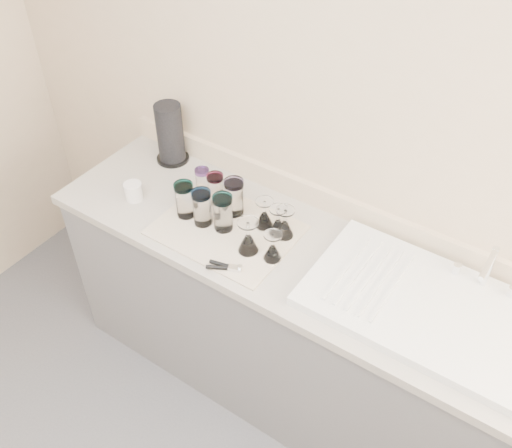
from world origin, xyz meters
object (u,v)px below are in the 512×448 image
Objects in this scene: sink_unit at (424,305)px; goblet_front_right at (272,250)px; paper_towel_roll at (170,134)px; tumbler_magenta at (185,200)px; goblet_back_right at (285,227)px; tumbler_teal at (203,181)px; tumbler_purple at (234,197)px; goblet_front_left at (248,241)px; can_opener at (225,267)px; tumbler_cyan at (216,189)px; goblet_extra at (278,225)px; goblet_back_left at (264,217)px; tumbler_blue at (202,207)px; white_mug at (133,191)px; tumbler_lavender at (223,212)px.

goblet_front_right is (-0.57, -0.09, 0.03)m from sink_unit.
sink_unit is 1.34m from paper_towel_roll.
goblet_back_right is at bearing 16.79° from tumbler_magenta.
tumbler_purple is at bearing -8.79° from tumbler_teal.
goblet_front_left is 0.14m from can_opener.
tumbler_purple reaches higher than tumbler_cyan.
paper_towel_roll reaches higher than goblet_extra.
goblet_back_left is 1.00× the size of goblet_extra.
tumbler_blue reaches higher than tumbler_teal.
tumbler_blue is at bearing -119.45° from tumbler_purple.
goblet_back_right is (0.41, 0.12, -0.04)m from tumbler_magenta.
goblet_front_left reaches higher than goblet_front_right.
paper_towel_roll is at bearing 158.25° from tumbler_cyan.
goblet_back_left is 0.59m from white_mug.
goblet_back_left is (0.22, 0.13, -0.04)m from tumbler_blue.
white_mug is at bearing -166.57° from goblet_extra.
tumbler_teal is 0.79× the size of tumbler_blue.
tumbler_lavender is (-0.83, -0.06, 0.07)m from sink_unit.
sink_unit is 6.24× the size of can_opener.
tumbler_lavender reaches higher than goblet_extra.
goblet_front_left is at bearing -171.39° from goblet_front_right.
tumbler_cyan is at bearing 176.72° from goblet_extra.
tumbler_magenta is at bearing -162.88° from goblet_extra.
tumbler_lavender reaches higher than goblet_back_left.
goblet_back_left is at bearing -2.10° from tumbler_cyan.
white_mug is (-0.67, -0.16, -0.01)m from goblet_back_right.
tumbler_cyan reaches higher than goblet_back_right.
tumbler_cyan is at bearing 174.13° from tumbler_purple.
goblet_front_left reaches higher than white_mug.
tumbler_teal is at bearing 171.21° from tumbler_purple.
white_mug is at bearing -166.62° from goblet_back_right.
goblet_front_left is at bearing -26.63° from tumbler_teal.
white_mug is (-0.60, -0.01, -0.02)m from goblet_front_left.
goblet_back_left reaches higher than goblet_front_right.
tumbler_blue is 0.31m from goblet_extra.
tumbler_blue is at bearing -174.98° from sink_unit.
sink_unit is 1.02m from tumbler_magenta.
goblet_extra is at bearing -2.04° from tumbler_purple.
can_opener is at bearing -87.90° from goblet_back_left.
paper_towel_roll is at bearing 166.57° from goblet_extra.
tumbler_lavender is 0.26m from goblet_front_right.
can_opener is 0.46× the size of paper_towel_roll.
goblet_back_left is at bearing 176.41° from sink_unit.
goblet_extra reaches higher than goblet_front_right.
tumbler_teal is 0.16m from tumbler_magenta.
can_opener is at bearing -12.05° from white_mug.
sink_unit is at bearing 9.37° from goblet_front_right.
white_mug is at bearing -178.14° from goblet_front_right.
tumbler_cyan is (-0.95, 0.05, 0.06)m from sink_unit.
tumbler_purple is 1.01× the size of tumbler_lavender.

